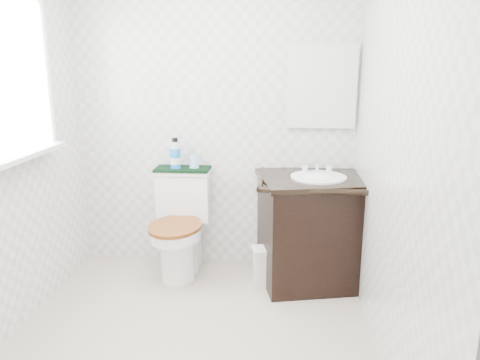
% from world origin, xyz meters
% --- Properties ---
extents(floor, '(2.40, 2.40, 0.00)m').
position_xyz_m(floor, '(0.00, 0.00, 0.00)').
color(floor, beige).
rests_on(floor, ground).
extents(wall_back, '(2.40, 0.00, 2.40)m').
position_xyz_m(wall_back, '(0.00, 1.20, 1.20)').
color(wall_back, silver).
rests_on(wall_back, ground).
extents(wall_front, '(2.40, 0.00, 2.40)m').
position_xyz_m(wall_front, '(0.00, -1.20, 1.20)').
color(wall_front, silver).
rests_on(wall_front, ground).
extents(wall_right, '(0.00, 2.40, 2.40)m').
position_xyz_m(wall_right, '(1.10, 0.00, 1.20)').
color(wall_right, silver).
rests_on(wall_right, ground).
extents(window, '(0.02, 0.70, 0.90)m').
position_xyz_m(window, '(-1.07, 0.25, 1.55)').
color(window, white).
rests_on(window, wall_left).
extents(mirror, '(0.50, 0.02, 0.60)m').
position_xyz_m(mirror, '(0.82, 1.18, 1.45)').
color(mirror, silver).
rests_on(mirror, wall_back).
extents(toilet, '(0.44, 0.64, 0.81)m').
position_xyz_m(toilet, '(-0.25, 0.97, 0.35)').
color(toilet, white).
rests_on(toilet, floor).
extents(vanity, '(0.89, 0.81, 0.92)m').
position_xyz_m(vanity, '(0.77, 0.90, 0.43)').
color(vanity, black).
rests_on(vanity, floor).
extents(trash_bin, '(0.23, 0.20, 0.29)m').
position_xyz_m(trash_bin, '(0.43, 0.80, 0.15)').
color(trash_bin, white).
rests_on(trash_bin, floor).
extents(towel, '(0.43, 0.22, 0.02)m').
position_xyz_m(towel, '(-0.25, 1.09, 0.82)').
color(towel, black).
rests_on(towel, toilet).
extents(mouthwash_bottle, '(0.08, 0.08, 0.24)m').
position_xyz_m(mouthwash_bottle, '(-0.30, 1.08, 0.93)').
color(mouthwash_bottle, blue).
rests_on(mouthwash_bottle, towel).
extents(cup, '(0.07, 0.07, 0.09)m').
position_xyz_m(cup, '(-0.16, 1.10, 0.87)').
color(cup, '#93BAF2').
rests_on(cup, towel).
extents(soap_bar, '(0.07, 0.04, 0.02)m').
position_xyz_m(soap_bar, '(0.74, 1.03, 0.83)').
color(soap_bar, '#186F75').
rests_on(soap_bar, vanity).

